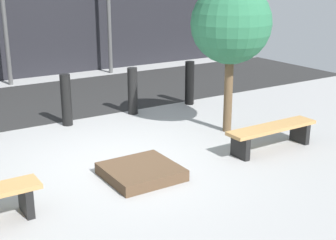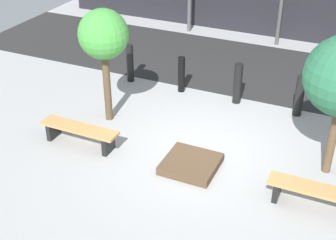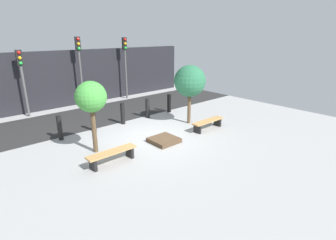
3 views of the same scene
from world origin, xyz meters
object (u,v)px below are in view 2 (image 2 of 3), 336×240
bollard_left (181,74)px  bollard_far_left (130,63)px  bench_left (80,132)px  bollard_right (299,96)px  tree_behind_left_bench (103,36)px  planter_bed (191,164)px  bench_right (318,194)px  bollard_center (238,83)px

bollard_left → bollard_far_left: bearing=180.0°
bollard_far_left → bollard_left: (1.52, 0.00, -0.05)m
bench_left → bollard_right: (4.02, 3.27, 0.19)m
tree_behind_left_bench → bench_left: bearing=-90.0°
planter_bed → tree_behind_left_bench: tree_behind_left_bench is taller
bench_left → bench_right: bench_left is taller
planter_bed → bollard_center: bollard_center is taller
bench_left → bollard_right: bearing=39.3°
bollard_far_left → bollard_left: size_ratio=1.09×
bollard_far_left → bollard_center: (3.04, 0.00, 0.00)m
bench_right → tree_behind_left_bench: size_ratio=0.67×
planter_bed → tree_behind_left_bench: size_ratio=0.40×
bench_left → bollard_far_left: size_ratio=1.68×
bollard_left → bench_left: bearing=-106.8°
bench_left → bench_right: 5.01m
planter_bed → bollard_left: bearing=116.3°
tree_behind_left_bench → bollard_right: (4.02, 2.05, -1.55)m
planter_bed → bollard_far_left: 4.34m
bench_left → bollard_far_left: (-0.53, 3.27, 0.21)m
bench_right → bollard_right: size_ratio=1.74×
bench_right → tree_behind_left_bench: (-5.01, 1.21, 1.75)m
bollard_left → tree_behind_left_bench: bearing=-115.6°
bollard_left → bollard_right: (3.04, 0.00, 0.03)m
bench_right → bollard_far_left: bollard_far_left is taller
bollard_far_left → bollard_right: bearing=0.0°
bollard_far_left → bench_right: bearing=-30.5°
bollard_right → bollard_center: bearing=180.0°
tree_behind_left_bench → bollard_right: size_ratio=2.59×
bollard_center → bollard_right: (1.52, 0.00, -0.01)m
bench_left → tree_behind_left_bench: size_ratio=0.66×
bollard_right → planter_bed: bearing=-116.3°
bollard_center → bollard_right: bearing=0.0°
bench_left → bollard_right: 5.19m
planter_bed → bench_left: bearing=-175.4°
planter_bed → bollard_right: bollard_right is taller
bench_right → planter_bed: 2.52m
tree_behind_left_bench → bollard_center: (2.50, 2.05, -1.54)m
bench_left → bollard_right: size_ratio=1.72×
bollard_right → bench_left: bearing=-140.9°
bench_right → tree_behind_left_bench: tree_behind_left_bench is taller
planter_bed → bollard_far_left: bollard_far_left is taller
bollard_center → bollard_left: bearing=180.0°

